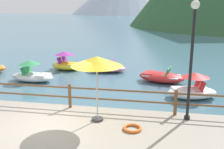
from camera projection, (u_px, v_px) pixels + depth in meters
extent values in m
plane|color=#477084|center=(142.00, 31.00, 47.09)|extent=(200.00, 200.00, 0.00)
cylinder|color=brown|center=(70.00, 96.00, 10.25)|extent=(0.12, 0.12, 0.95)
cylinder|color=brown|center=(176.00, 102.00, 9.55)|extent=(0.12, 0.12, 0.95)
cylinder|color=brown|center=(69.00, 88.00, 10.16)|extent=(23.80, 0.07, 0.07)
cylinder|color=brown|center=(70.00, 97.00, 10.26)|extent=(23.80, 0.07, 0.07)
cylinder|color=black|center=(191.00, 67.00, 8.82)|extent=(0.10, 0.10, 3.74)
sphere|color=silver|center=(195.00, 5.00, 8.32)|extent=(0.28, 0.28, 0.28)
cylinder|color=black|center=(187.00, 118.00, 9.27)|extent=(0.20, 0.20, 0.12)
cylinder|color=#B2B2B7|center=(97.00, 93.00, 8.95)|extent=(0.05, 0.05, 2.00)
cone|color=yellow|center=(97.00, 61.00, 8.69)|extent=(1.70, 1.70, 0.32)
cylinder|color=#333333|center=(98.00, 119.00, 9.19)|extent=(0.40, 0.40, 0.08)
torus|color=orange|center=(132.00, 128.00, 8.48)|extent=(0.61, 0.61, 0.09)
ellipsoid|color=red|center=(161.00, 77.00, 15.23)|extent=(2.84, 1.90, 0.58)
cube|color=silver|center=(161.00, 75.00, 15.20)|extent=(2.23, 1.53, 0.06)
cube|color=#339956|center=(166.00, 73.00, 15.33)|extent=(0.49, 0.49, 0.08)
cube|color=#339956|center=(169.00, 70.00, 15.20)|extent=(0.30, 0.44, 0.43)
cube|color=#339956|center=(164.00, 76.00, 14.88)|extent=(0.49, 0.49, 0.08)
cube|color=#339956|center=(167.00, 72.00, 14.75)|extent=(0.30, 0.44, 0.43)
cube|color=red|center=(149.00, 73.00, 15.47)|extent=(0.78, 1.02, 0.12)
ellipsoid|color=white|center=(192.00, 93.00, 12.60)|extent=(2.60, 1.90, 0.52)
cube|color=silver|center=(192.00, 91.00, 12.57)|extent=(2.04, 1.53, 0.06)
cube|color=red|center=(194.00, 88.00, 12.83)|extent=(0.49, 0.49, 0.08)
cube|color=red|center=(198.00, 83.00, 12.79)|extent=(0.30, 0.44, 0.43)
cube|color=red|center=(198.00, 91.00, 12.31)|extent=(0.49, 0.49, 0.08)
cube|color=red|center=(202.00, 86.00, 12.27)|extent=(0.30, 0.44, 0.43)
cube|color=white|center=(179.00, 90.00, 12.51)|extent=(0.74, 1.04, 0.12)
cone|color=red|center=(196.00, 75.00, 12.39)|extent=(1.56, 1.56, 0.22)
ellipsoid|color=white|center=(32.00, 77.00, 15.41)|extent=(2.64, 1.47, 0.50)
cube|color=silver|center=(32.00, 75.00, 15.39)|extent=(2.07, 1.20, 0.06)
cube|color=#339956|center=(27.00, 75.00, 15.18)|extent=(0.43, 0.43, 0.08)
cube|color=#339956|center=(24.00, 71.00, 15.17)|extent=(0.23, 0.41, 0.43)
cube|color=#339956|center=(32.00, 73.00, 15.66)|extent=(0.43, 0.43, 0.08)
cube|color=#339956|center=(29.00, 69.00, 15.65)|extent=(0.23, 0.41, 0.43)
cube|color=white|center=(43.00, 75.00, 15.21)|extent=(0.63, 0.94, 0.12)
cone|color=#339956|center=(29.00, 62.00, 15.23)|extent=(1.31, 1.31, 0.22)
ellipsoid|color=pink|center=(107.00, 68.00, 17.69)|extent=(2.63, 1.56, 0.48)
cube|color=silver|center=(107.00, 67.00, 17.67)|extent=(2.06, 1.27, 0.06)
cube|color=purple|center=(110.00, 65.00, 17.89)|extent=(0.43, 0.43, 0.08)
cube|color=purple|center=(113.00, 62.00, 17.82)|extent=(0.24, 0.41, 0.43)
cube|color=purple|center=(109.00, 67.00, 17.36)|extent=(0.43, 0.43, 0.08)
cube|color=purple|center=(112.00, 64.00, 17.29)|extent=(0.24, 0.41, 0.43)
cube|color=pink|center=(96.00, 66.00, 17.73)|extent=(0.63, 1.01, 0.12)
ellipsoid|color=yellow|center=(66.00, 66.00, 18.26)|extent=(2.39, 1.86, 0.53)
cube|color=silver|center=(66.00, 64.00, 18.24)|extent=(1.88, 1.50, 0.06)
cube|color=purple|center=(62.00, 64.00, 18.05)|extent=(0.49, 0.49, 0.08)
cube|color=purple|center=(60.00, 61.00, 18.07)|extent=(0.30, 0.44, 0.43)
cube|color=purple|center=(67.00, 62.00, 18.52)|extent=(0.49, 0.49, 0.08)
cube|color=purple|center=(64.00, 59.00, 18.54)|extent=(0.30, 0.44, 0.43)
cube|color=yellow|center=(73.00, 64.00, 17.98)|extent=(0.69, 1.04, 0.12)
cone|color=purple|center=(64.00, 53.00, 18.09)|extent=(1.58, 1.58, 0.22)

